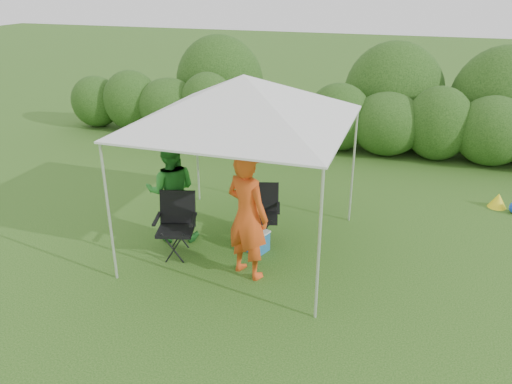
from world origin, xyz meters
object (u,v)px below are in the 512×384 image
(chair_right, at_px, (262,209))
(man, at_px, (247,215))
(canopy, at_px, (244,100))
(chair_left, at_px, (176,220))
(woman, at_px, (171,191))
(cooler, at_px, (255,240))

(chair_right, height_order, man, man)
(canopy, distance_m, chair_right, 1.97)
(canopy, relative_size, chair_left, 3.07)
(man, bearing_deg, canopy, -45.54)
(man, bearing_deg, chair_right, -60.78)
(canopy, relative_size, man, 1.59)
(woman, bearing_deg, chair_right, 179.56)
(chair_left, height_order, woman, woman)
(canopy, height_order, man, canopy)
(chair_right, xyz_separation_m, cooler, (0.02, -0.46, -0.36))
(canopy, height_order, woman, canopy)
(chair_left, distance_m, man, 1.37)
(chair_left, bearing_deg, man, -26.65)
(chair_right, bearing_deg, canopy, -129.87)
(canopy, relative_size, woman, 1.78)
(chair_left, xyz_separation_m, man, (1.28, -0.26, 0.40))
(chair_right, height_order, woman, woman)
(chair_right, bearing_deg, chair_left, -157.33)
(canopy, bearing_deg, chair_left, -151.98)
(chair_left, bearing_deg, cooler, 5.65)
(man, xyz_separation_m, woman, (-1.56, 0.67, -0.10))
(chair_left, bearing_deg, chair_right, 22.93)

